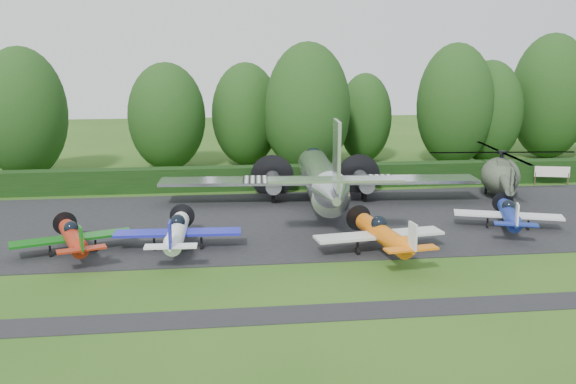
{
  "coord_description": "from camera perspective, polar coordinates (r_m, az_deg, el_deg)",
  "views": [
    {
      "loc": [
        -5.09,
        -33.24,
        11.99
      ],
      "look_at": [
        0.07,
        8.46,
        2.5
      ],
      "focal_mm": 40.0,
      "sensor_mm": 36.0,
      "label": 1
    }
  ],
  "objects": [
    {
      "name": "ground",
      "position": [
        35.7,
        1.57,
        -6.9
      ],
      "size": [
        160.0,
        160.0,
        0.0
      ],
      "primitive_type": "plane",
      "color": "#254A14",
      "rests_on": "ground"
    },
    {
      "name": "apron",
      "position": [
        45.15,
        -0.32,
        -2.67
      ],
      "size": [
        70.0,
        18.0,
        0.01
      ],
      "primitive_type": "cube",
      "color": "black",
      "rests_on": "ground"
    },
    {
      "name": "taxiway_verge",
      "position": [
        30.19,
        3.3,
        -10.69
      ],
      "size": [
        70.0,
        2.0,
        0.0
      ],
      "primitive_type": "cube",
      "color": "black",
      "rests_on": "ground"
    },
    {
      "name": "hedgerow",
      "position": [
        55.78,
        -1.65,
        0.31
      ],
      "size": [
        90.0,
        1.6,
        2.0
      ],
      "primitive_type": "cube",
      "color": "black",
      "rests_on": "ground"
    },
    {
      "name": "transport_plane",
      "position": [
        48.79,
        3.01,
        1.16
      ],
      "size": [
        24.86,
        19.07,
        7.97
      ],
      "rotation": [
        0.0,
        0.0,
        0.07
      ],
      "color": "silver",
      "rests_on": "ground"
    },
    {
      "name": "light_plane_red",
      "position": [
        39.73,
        -18.56,
        -3.84
      ],
      "size": [
        6.96,
        7.32,
        2.68
      ],
      "rotation": [
        0.0,
        0.0,
        -0.33
      ],
      "color": "maroon",
      "rests_on": "ground"
    },
    {
      "name": "light_plane_white",
      "position": [
        38.94,
        -9.84,
        -3.52
      ],
      "size": [
        7.62,
        8.01,
        2.93
      ],
      "rotation": [
        0.0,
        0.0,
        0.04
      ],
      "color": "white",
      "rests_on": "ground"
    },
    {
      "name": "light_plane_orange",
      "position": [
        38.2,
        8.44,
        -3.73
      ],
      "size": [
        7.87,
        8.27,
        3.02
      ],
      "rotation": [
        0.0,
        0.0,
        -0.14
      ],
      "color": "orange",
      "rests_on": "ground"
    },
    {
      "name": "light_plane_blue",
      "position": [
        45.23,
        19.04,
        -1.88
      ],
      "size": [
        7.05,
        7.41,
        2.71
      ],
      "rotation": [
        0.0,
        0.0,
        0.33
      ],
      "color": "navy",
      "rests_on": "ground"
    },
    {
      "name": "helicopter",
      "position": [
        54.96,
        18.4,
        1.65
      ],
      "size": [
        11.85,
        13.87,
        3.82
      ],
      "rotation": [
        0.0,
        0.0,
        0.35
      ],
      "color": "#394232",
      "rests_on": "ground"
    },
    {
      "name": "sign_board",
      "position": [
        61.56,
        22.42,
        1.61
      ],
      "size": [
        3.0,
        0.11,
        1.69
      ],
      "rotation": [
        0.0,
        0.0,
        0.25
      ],
      "color": "#3F3326",
      "rests_on": "ground"
    },
    {
      "name": "tree_2",
      "position": [
        68.1,
        14.62,
        7.48
      ],
      "size": [
        7.75,
        7.75,
        12.51
      ],
      "color": "black",
      "rests_on": "ground"
    },
    {
      "name": "tree_3",
      "position": [
        61.47,
        1.75,
        7.39
      ],
      "size": [
        8.12,
        8.12,
        12.58
      ],
      "color": "black",
      "rests_on": "ground"
    },
    {
      "name": "tree_4",
      "position": [
        64.21,
        -22.51,
        6.48
      ],
      "size": [
        8.02,
        8.02,
        12.17
      ],
      "color": "black",
      "rests_on": "ground"
    },
    {
      "name": "tree_5",
      "position": [
        64.78,
        -10.73,
        6.59
      ],
      "size": [
        7.62,
        7.62,
        10.63
      ],
      "color": "black",
      "rests_on": "ground"
    },
    {
      "name": "tree_6",
      "position": [
        68.98,
        6.83,
        6.56
      ],
      "size": [
        5.68,
        5.68,
        9.41
      ],
      "color": "black",
      "rests_on": "ground"
    },
    {
      "name": "tree_7",
      "position": [
        70.83,
        17.44,
        6.79
      ],
      "size": [
        6.87,
        6.87,
        10.77
      ],
      "color": "black",
      "rests_on": "ground"
    },
    {
      "name": "tree_8",
      "position": [
        66.49,
        -3.76,
        6.9
      ],
      "size": [
        7.0,
        7.0,
        10.56
      ],
      "color": "black",
      "rests_on": "ground"
    },
    {
      "name": "tree_9",
      "position": [
        75.95,
        22.29,
        7.85
      ],
      "size": [
        8.46,
        8.46,
        13.56
      ],
      "color": "black",
      "rests_on": "ground"
    },
    {
      "name": "tree_10",
      "position": [
        64.75,
        1.63,
        6.22
      ],
      "size": [
        8.51,
        8.51,
        9.32
      ],
      "color": "black",
      "rests_on": "ground"
    }
  ]
}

